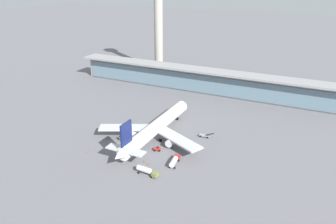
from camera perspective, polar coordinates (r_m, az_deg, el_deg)
name	(u,v)px	position (r m, az deg, el deg)	size (l,w,h in m)	color
ground_plane	(157,137)	(151.41, -1.94, -4.34)	(1200.00, 1200.00, 0.00)	slate
airliner_on_stand	(155,128)	(147.34, -2.21, -2.74)	(50.93, 66.01, 17.63)	white
service_truck_near_nose_olive	(121,138)	(149.74, -8.20, -4.53)	(3.25, 2.50, 2.05)	olive
service_truck_under_wing_grey	(205,136)	(151.66, 6.46, -4.09)	(6.88, 2.24, 2.70)	gray
service_truck_mid_apron_red	(174,161)	(129.51, 1.12, -8.50)	(3.65, 8.84, 2.95)	#B21E1E
service_truck_by_tail_red	(157,149)	(139.53, -1.89, -6.44)	(3.27, 2.57, 2.05)	#B21E1E
service_truck_on_taxiway_olive	(147,171)	(123.81, -3.76, -10.15)	(8.73, 2.96, 2.95)	olive
terminal_building	(209,81)	(207.79, 7.10, 5.45)	(183.60, 12.80, 15.20)	#9E998E
control_tower	(158,15)	(249.70, -1.70, 16.47)	(12.00, 12.00, 77.01)	#9E998E
safety_cone_alpha	(104,153)	(140.41, -11.16, -6.96)	(0.62, 0.62, 0.70)	orange
safety_cone_bravo	(144,161)	(132.36, -4.16, -8.51)	(0.62, 0.62, 0.70)	orange
safety_cone_charlie	(87,151)	(143.06, -13.92, -6.63)	(0.62, 0.62, 0.70)	orange
safety_cone_delta	(148,163)	(130.66, -3.56, -8.95)	(0.62, 0.62, 0.70)	orange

